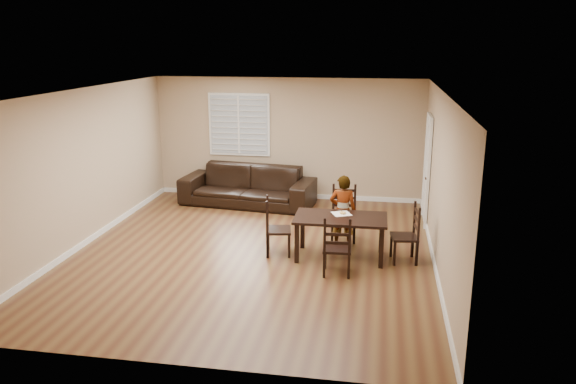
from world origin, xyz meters
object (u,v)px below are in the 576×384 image
object	(u,v)px
chair_far	(337,250)
child	(343,211)
chair_near	(344,214)
dining_table	(341,222)
donut	(343,213)
chair_right	(412,236)
sofa	(248,186)
chair_left	(271,229)

from	to	relation	value
chair_far	child	size ratio (longest dim) A/B	0.75
chair_near	dining_table	bearing A→B (deg)	-92.66
chair_near	chair_far	bearing A→B (deg)	-92.65
donut	chair_right	bearing A→B (deg)	-7.30
chair_near	chair_far	distance (m)	1.76
sofa	chair_left	bearing A→B (deg)	-62.22
chair_far	sofa	bearing A→B (deg)	-61.02
chair_far	child	world-z (taller)	child
chair_near	chair_left	distance (m)	1.51
chair_left	sofa	distance (m)	3.01
chair_left	donut	distance (m)	1.22
chair_far	chair_left	world-z (taller)	chair_left
chair_near	chair_left	size ratio (longest dim) A/B	1.02
chair_right	sofa	xyz separation A→B (m)	(-3.38, 2.75, -0.02)
chair_left	chair_right	size ratio (longest dim) A/B	1.01
chair_near	sofa	size ratio (longest dim) A/B	0.35
chair_right	dining_table	bearing A→B (deg)	-96.65
dining_table	sofa	distance (m)	3.57
chair_right	chair_far	bearing A→B (deg)	-61.91
dining_table	chair_right	xyz separation A→B (m)	(1.15, 0.02, -0.18)
child	donut	world-z (taller)	child
chair_near	chair_right	size ratio (longest dim) A/B	1.03
child	chair_near	bearing A→B (deg)	-87.23
chair_left	child	bearing A→B (deg)	-73.74
chair_far	donut	size ratio (longest dim) A/B	9.23
dining_table	donut	world-z (taller)	donut
chair_right	chair_near	bearing A→B (deg)	-136.85
dining_table	child	size ratio (longest dim) A/B	1.18
child	chair_far	bearing A→B (deg)	92.13
donut	sofa	size ratio (longest dim) A/B	0.04
chair_near	child	distance (m)	0.46
chair_near	chair_far	world-z (taller)	chair_near
dining_table	chair_near	world-z (taller)	chair_near
dining_table	donut	distance (m)	0.20
chair_near	donut	size ratio (longest dim) A/B	9.67
chair_far	chair_right	xyz separation A→B (m)	(1.14, 0.82, 0.01)
dining_table	donut	xyz separation A→B (m)	(0.02, 0.17, 0.11)
chair_far	chair_left	xyz separation A→B (m)	(-1.16, 0.77, 0.01)
donut	chair_left	bearing A→B (deg)	-170.34
chair_far	sofa	size ratio (longest dim) A/B	0.33
chair_far	chair_right	world-z (taller)	chair_right
dining_table	chair_left	world-z (taller)	chair_left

